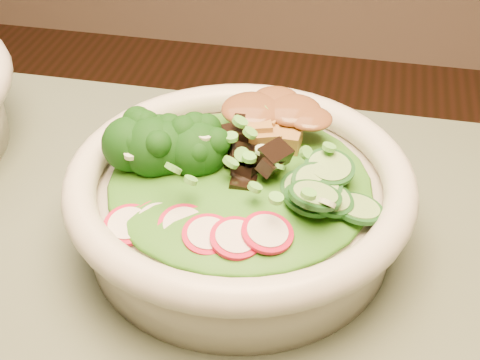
# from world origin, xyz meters

# --- Properties ---
(salad_bowl) EXTENTS (0.26, 0.26, 0.07)m
(salad_bowl) POSITION_xyz_m (-0.09, 0.19, 0.79)
(salad_bowl) COLOR silver
(salad_bowl) RESTS_ON dining_table
(lettuce_bed) EXTENTS (0.20, 0.20, 0.02)m
(lettuce_bed) POSITION_xyz_m (-0.09, 0.19, 0.81)
(lettuce_bed) COLOR #2B5E13
(lettuce_bed) RESTS_ON salad_bowl
(broccoli_florets) EXTENTS (0.10, 0.09, 0.04)m
(broccoli_florets) POSITION_xyz_m (-0.15, 0.19, 0.82)
(broccoli_florets) COLOR black
(broccoli_florets) RESTS_ON salad_bowl
(radish_slices) EXTENTS (0.11, 0.07, 0.02)m
(radish_slices) POSITION_xyz_m (-0.09, 0.12, 0.81)
(radish_slices) COLOR #B20D2D
(radish_slices) RESTS_ON salad_bowl
(cucumber_slices) EXTENTS (0.09, 0.09, 0.03)m
(cucumber_slices) POSITION_xyz_m (-0.02, 0.18, 0.82)
(cucumber_slices) COLOR #77AA5E
(cucumber_slices) RESTS_ON salad_bowl
(mushroom_heap) EXTENTS (0.09, 0.09, 0.04)m
(mushroom_heap) POSITION_xyz_m (-0.09, 0.20, 0.82)
(mushroom_heap) COLOR black
(mushroom_heap) RESTS_ON salad_bowl
(tofu_cubes) EXTENTS (0.10, 0.08, 0.03)m
(tofu_cubes) POSITION_xyz_m (-0.08, 0.25, 0.82)
(tofu_cubes) COLOR #AA7238
(tofu_cubes) RESTS_ON salad_bowl
(peanut_sauce) EXTENTS (0.07, 0.05, 0.02)m
(peanut_sauce) POSITION_xyz_m (-0.08, 0.25, 0.83)
(peanut_sauce) COLOR brown
(peanut_sauce) RESTS_ON tofu_cubes
(scallion_garnish) EXTENTS (0.19, 0.19, 0.02)m
(scallion_garnish) POSITION_xyz_m (-0.09, 0.19, 0.83)
(scallion_garnish) COLOR #5AB640
(scallion_garnish) RESTS_ON salad_bowl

